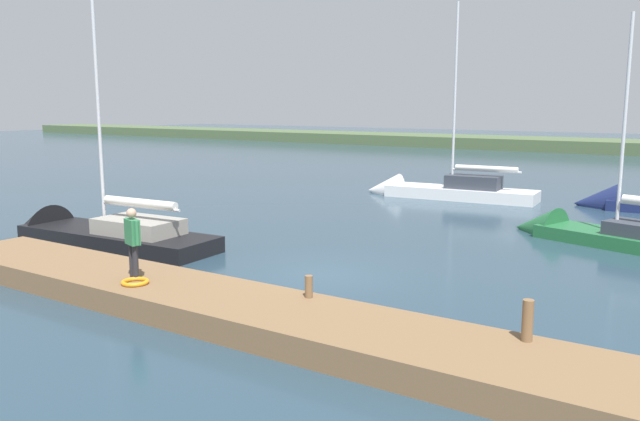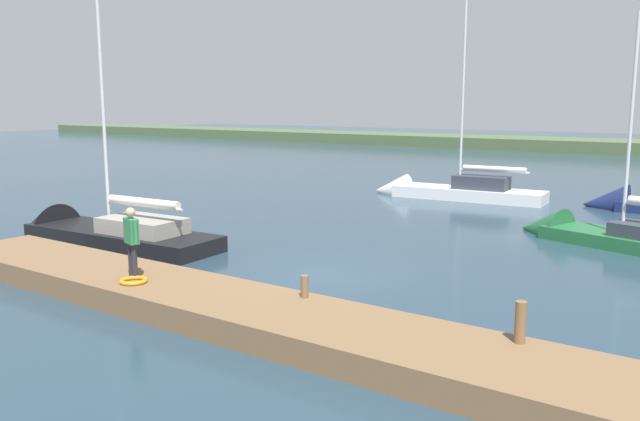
{
  "view_description": "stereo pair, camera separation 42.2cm",
  "coord_description": "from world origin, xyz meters",
  "px_view_note": "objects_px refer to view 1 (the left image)",
  "views": [
    {
      "loc": [
        -9.66,
        14.84,
        4.82
      ],
      "look_at": [
        0.01,
        0.17,
        1.88
      ],
      "focal_mm": 36.02,
      "sensor_mm": 36.0,
      "label": 1
    },
    {
      "loc": [
        -10.01,
        14.61,
        4.82
      ],
      "look_at": [
        0.01,
        0.17,
        1.88
      ],
      "focal_mm": 36.02,
      "sensor_mm": 36.0,
      "label": 2
    }
  ],
  "objects_px": {
    "sailboat_far_left": "(438,193)",
    "sailboat_mid_channel": "(90,238)",
    "mooring_post_near": "(309,287)",
    "mooring_post_far": "(528,321)",
    "sailboat_far_right": "(594,237)",
    "life_ring_buoy": "(135,282)",
    "person_on_dock": "(133,238)"
  },
  "relations": [
    {
      "from": "sailboat_mid_channel",
      "to": "sailboat_far_right",
      "type": "bearing_deg",
      "value": -150.14
    },
    {
      "from": "sailboat_mid_channel",
      "to": "person_on_dock",
      "type": "xyz_separation_m",
      "value": [
        -6.85,
        3.84,
        1.46
      ]
    },
    {
      "from": "mooring_post_near",
      "to": "mooring_post_far",
      "type": "xyz_separation_m",
      "value": [
        -4.78,
        0.0,
        0.14
      ]
    },
    {
      "from": "mooring_post_far",
      "to": "sailboat_far_left",
      "type": "distance_m",
      "value": 22.03
    },
    {
      "from": "mooring_post_near",
      "to": "sailboat_far_right",
      "type": "bearing_deg",
      "value": -106.29
    },
    {
      "from": "mooring_post_far",
      "to": "sailboat_far_left",
      "type": "bearing_deg",
      "value": -62.8
    },
    {
      "from": "sailboat_far_left",
      "to": "mooring_post_near",
      "type": "bearing_deg",
      "value": 100.58
    },
    {
      "from": "sailboat_mid_channel",
      "to": "life_ring_buoy",
      "type": "bearing_deg",
      "value": 146.82
    },
    {
      "from": "person_on_dock",
      "to": "sailboat_far_right",
      "type": "bearing_deg",
      "value": -12.32
    },
    {
      "from": "mooring_post_near",
      "to": "sailboat_far_left",
      "type": "relative_size",
      "value": 0.05
    },
    {
      "from": "sailboat_far_left",
      "to": "person_on_dock",
      "type": "xyz_separation_m",
      "value": [
        -0.89,
        20.71,
        1.34
      ]
    },
    {
      "from": "mooring_post_far",
      "to": "sailboat_mid_channel",
      "type": "distance_m",
      "value": 16.27
    },
    {
      "from": "mooring_post_far",
      "to": "life_ring_buoy",
      "type": "relative_size",
      "value": 1.17
    },
    {
      "from": "mooring_post_far",
      "to": "sailboat_far_right",
      "type": "xyz_separation_m",
      "value": [
        1.13,
        -12.49,
        -0.78
      ]
    },
    {
      "from": "sailboat_far_left",
      "to": "sailboat_mid_channel",
      "type": "relative_size",
      "value": 1.06
    },
    {
      "from": "sailboat_far_left",
      "to": "person_on_dock",
      "type": "height_order",
      "value": "sailboat_far_left"
    },
    {
      "from": "life_ring_buoy",
      "to": "sailboat_far_left",
      "type": "bearing_deg",
      "value": -86.68
    },
    {
      "from": "sailboat_far_left",
      "to": "mooring_post_far",
      "type": "bearing_deg",
      "value": 112.67
    },
    {
      "from": "sailboat_far_right",
      "to": "sailboat_far_left",
      "type": "relative_size",
      "value": 0.81
    },
    {
      "from": "sailboat_far_right",
      "to": "life_ring_buoy",
      "type": "bearing_deg",
      "value": 78.21
    },
    {
      "from": "sailboat_far_left",
      "to": "life_ring_buoy",
      "type": "bearing_deg",
      "value": 88.79
    },
    {
      "from": "life_ring_buoy",
      "to": "sailboat_far_left",
      "type": "distance_m",
      "value": 21.01
    },
    {
      "from": "mooring_post_near",
      "to": "sailboat_far_left",
      "type": "height_order",
      "value": "sailboat_far_left"
    },
    {
      "from": "sailboat_far_right",
      "to": "sailboat_far_left",
      "type": "xyz_separation_m",
      "value": [
        8.94,
        -7.1,
        0.08
      ]
    },
    {
      "from": "sailboat_far_right",
      "to": "sailboat_mid_channel",
      "type": "height_order",
      "value": "sailboat_mid_channel"
    },
    {
      "from": "mooring_post_near",
      "to": "sailboat_mid_channel",
      "type": "distance_m",
      "value": 11.59
    },
    {
      "from": "mooring_post_far",
      "to": "person_on_dock",
      "type": "height_order",
      "value": "person_on_dock"
    },
    {
      "from": "sailboat_mid_channel",
      "to": "person_on_dock",
      "type": "distance_m",
      "value": 7.99
    },
    {
      "from": "sailboat_far_right",
      "to": "person_on_dock",
      "type": "relative_size",
      "value": 4.89
    },
    {
      "from": "mooring_post_near",
      "to": "mooring_post_far",
      "type": "relative_size",
      "value": 0.65
    },
    {
      "from": "sailboat_far_left",
      "to": "sailboat_mid_channel",
      "type": "bearing_deg",
      "value": 66.02
    },
    {
      "from": "mooring_post_near",
      "to": "life_ring_buoy",
      "type": "bearing_deg",
      "value": 18.8
    }
  ]
}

